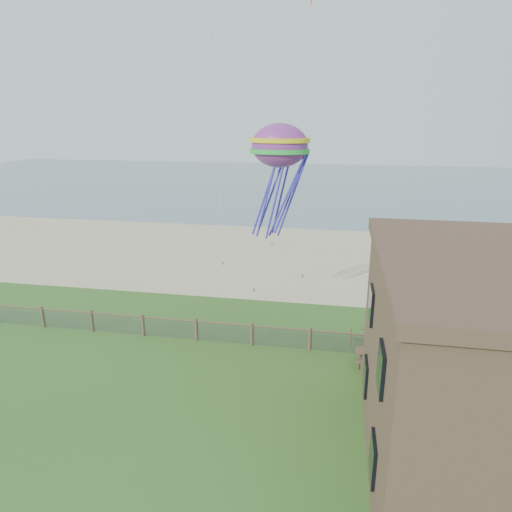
# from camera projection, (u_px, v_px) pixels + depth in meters

# --- Properties ---
(ground) EXTENTS (160.00, 160.00, 0.00)m
(ground) POSITION_uv_depth(u_px,v_px,m) (224.00, 416.00, 18.19)
(ground) COLOR #3A5E20
(ground) RESTS_ON ground
(sand_beach) EXTENTS (72.00, 20.00, 0.02)m
(sand_beach) POSITION_uv_depth(u_px,v_px,m) (287.00, 256.00, 38.87)
(sand_beach) COLOR #C0AC8B
(sand_beach) RESTS_ON ground
(ocean) EXTENTS (160.00, 68.00, 0.02)m
(ocean) POSITION_uv_depth(u_px,v_px,m) (315.00, 184.00, 80.24)
(ocean) COLOR slate
(ocean) RESTS_ON ground
(chainlink_fence) EXTENTS (36.20, 0.20, 1.25)m
(chainlink_fence) POSITION_uv_depth(u_px,v_px,m) (252.00, 335.00, 23.66)
(chainlink_fence) COLOR brown
(chainlink_fence) RESTS_ON ground
(picnic_table) EXTENTS (1.84, 1.47, 0.73)m
(picnic_table) POSITION_uv_depth(u_px,v_px,m) (373.00, 359.00, 21.74)
(picnic_table) COLOR brown
(picnic_table) RESTS_ON ground
(octopus_kite) EXTENTS (3.57, 2.71, 6.85)m
(octopus_kite) POSITION_uv_depth(u_px,v_px,m) (279.00, 178.00, 25.51)
(octopus_kite) COLOR red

